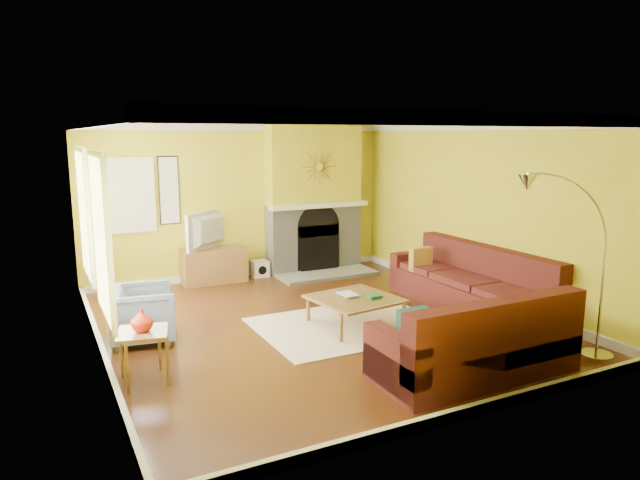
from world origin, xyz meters
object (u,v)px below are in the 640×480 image
side_table (144,356)px  arc_lamp (568,273)px  coffee_table (355,312)px  sectional_sofa (427,295)px  media_console (214,265)px  armchair (143,314)px

side_table → arc_lamp: size_ratio=0.25×
coffee_table → arc_lamp: (1.32, -2.20, 0.86)m
coffee_table → arc_lamp: 2.71m
sectional_sofa → media_console: (-1.80, 3.60, -0.15)m
sectional_sofa → coffee_table: bearing=148.0°
media_console → side_table: size_ratio=2.00×
media_console → side_table: 4.03m
media_console → arc_lamp: size_ratio=0.51×
sectional_sofa → armchair: bearing=160.6°
coffee_table → media_console: (-1.00, 3.10, 0.09)m
media_console → side_table: bearing=-116.6°
armchair → arc_lamp: (3.92, -2.90, 0.71)m
armchair → arc_lamp: arc_lamp is taller
armchair → arc_lamp: bearing=-117.9°
arc_lamp → sectional_sofa: bearing=107.1°
sectional_sofa → armchair: sectional_sofa is taller
armchair → side_table: (-0.20, -1.20, -0.08)m
armchair → side_table: bearing=179.1°
sectional_sofa → side_table: bearing=180.0°
armchair → coffee_table: bearing=-96.5°
sectional_sofa → media_console: size_ratio=3.42×
sectional_sofa → arc_lamp: bearing=-72.9°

